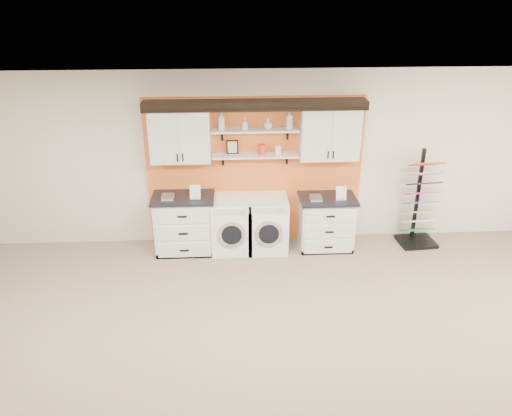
{
  "coord_description": "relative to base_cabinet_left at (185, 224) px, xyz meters",
  "views": [
    {
      "loc": [
        -0.38,
        -3.48,
        4.0
      ],
      "look_at": [
        -0.07,
        2.3,
        1.33
      ],
      "focal_mm": 35.0,
      "sensor_mm": 36.0,
      "label": 1
    }
  ],
  "objects": [
    {
      "name": "ceiling",
      "position": [
        1.13,
        -3.64,
        2.33
      ],
      "size": [
        10.0,
        10.0,
        0.0
      ],
      "primitive_type": "plane",
      "rotation": [
        3.14,
        0.0,
        0.0
      ],
      "color": "white",
      "rests_on": "wall_back"
    },
    {
      "name": "wall_back",
      "position": [
        1.13,
        0.36,
        0.93
      ],
      "size": [
        10.0,
        0.0,
        10.0
      ],
      "primitive_type": "plane",
      "rotation": [
        1.57,
        0.0,
        0.0
      ],
      "color": "silver",
      "rests_on": "floor"
    },
    {
      "name": "accent_panel",
      "position": [
        1.13,
        0.32,
        0.73
      ],
      "size": [
        3.4,
        0.07,
        2.4
      ],
      "primitive_type": "cube",
      "color": "orange",
      "rests_on": "wall_back"
    },
    {
      "name": "upper_cabinet_left",
      "position": [
        -0.0,
        0.15,
        1.41
      ],
      "size": [
        0.9,
        0.35,
        0.84
      ],
      "color": "silver",
      "rests_on": "wall_back"
    },
    {
      "name": "upper_cabinet_right",
      "position": [
        2.26,
        0.15,
        1.41
      ],
      "size": [
        0.9,
        0.35,
        0.84
      ],
      "color": "silver",
      "rests_on": "wall_back"
    },
    {
      "name": "shelf_lower",
      "position": [
        1.13,
        0.16,
        1.06
      ],
      "size": [
        1.32,
        0.28,
        0.03
      ],
      "primitive_type": "cube",
      "color": "silver",
      "rests_on": "wall_back"
    },
    {
      "name": "shelf_upper",
      "position": [
        1.13,
        0.16,
        1.46
      ],
      "size": [
        1.32,
        0.28,
        0.03
      ],
      "primitive_type": "cube",
      "color": "silver",
      "rests_on": "wall_back"
    },
    {
      "name": "crown_molding",
      "position": [
        1.13,
        0.17,
        1.86
      ],
      "size": [
        3.3,
        0.41,
        0.13
      ],
      "color": "black",
      "rests_on": "wall_back"
    },
    {
      "name": "picture_frame",
      "position": [
        0.78,
        0.21,
        1.18
      ],
      "size": [
        0.18,
        0.02,
        0.22
      ],
      "color": "black",
      "rests_on": "shelf_lower"
    },
    {
      "name": "canister_red",
      "position": [
        1.23,
        0.16,
        1.15
      ],
      "size": [
        0.11,
        0.11,
        0.16
      ],
      "primitive_type": "cylinder",
      "color": "red",
      "rests_on": "shelf_lower"
    },
    {
      "name": "canister_cream",
      "position": [
        1.48,
        0.16,
        1.14
      ],
      "size": [
        0.1,
        0.1,
        0.14
      ],
      "primitive_type": "cylinder",
      "color": "silver",
      "rests_on": "shelf_lower"
    },
    {
      "name": "base_cabinet_left",
      "position": [
        0.0,
        0.0,
        0.0
      ],
      "size": [
        0.96,
        0.66,
        0.94
      ],
      "color": "silver",
      "rests_on": "floor"
    },
    {
      "name": "base_cabinet_right",
      "position": [
        2.26,
        0.0,
        -0.03
      ],
      "size": [
        0.89,
        0.66,
        0.87
      ],
      "color": "silver",
      "rests_on": "floor"
    },
    {
      "name": "washer",
      "position": [
        0.74,
        -0.0,
        -0.03
      ],
      "size": [
        0.63,
        0.71,
        0.88
      ],
      "color": "white",
      "rests_on": "floor"
    },
    {
      "name": "dryer",
      "position": [
        1.31,
        -0.0,
        -0.03
      ],
      "size": [
        0.63,
        0.71,
        0.88
      ],
      "color": "white",
      "rests_on": "floor"
    },
    {
      "name": "sample_rack",
      "position": [
        3.79,
        0.03,
        0.04
      ],
      "size": [
        0.61,
        0.53,
        1.59
      ],
      "rotation": [
        0.0,
        0.0,
        0.08
      ],
      "color": "black",
      "rests_on": "floor"
    },
    {
      "name": "soap_bottle_a",
      "position": [
        0.62,
        0.16,
        1.61
      ],
      "size": [
        0.14,
        0.14,
        0.27
      ],
      "primitive_type": "imported",
      "rotation": [
        0.0,
        0.0,
        1.12
      ],
      "color": "silver",
      "rests_on": "shelf_upper"
    },
    {
      "name": "soap_bottle_b",
      "position": [
        0.98,
        0.16,
        1.56
      ],
      "size": [
        0.09,
        0.09,
        0.17
      ],
      "primitive_type": "imported",
      "rotation": [
        0.0,
        0.0,
        1.43
      ],
      "color": "silver",
      "rests_on": "shelf_upper"
    },
    {
      "name": "soap_bottle_c",
      "position": [
        1.32,
        0.16,
        1.56
      ],
      "size": [
        0.16,
        0.16,
        0.17
      ],
      "primitive_type": "imported",
      "rotation": [
        0.0,
        0.0,
        5.02
      ],
      "color": "silver",
      "rests_on": "shelf_upper"
    },
    {
      "name": "soap_bottle_d",
      "position": [
        1.64,
        0.16,
        1.62
      ],
      "size": [
        0.15,
        0.15,
        0.29
      ],
      "primitive_type": "imported",
      "rotation": [
        0.0,
        0.0,
        2.07
      ],
      "color": "silver",
      "rests_on": "shelf_upper"
    }
  ]
}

